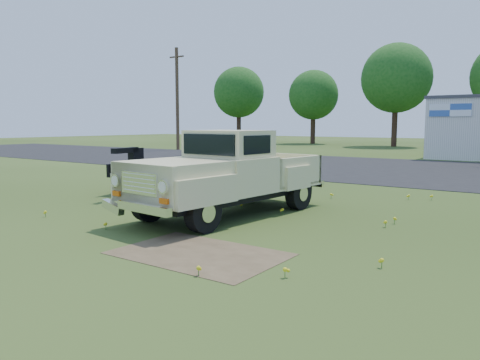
% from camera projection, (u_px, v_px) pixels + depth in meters
% --- Properties ---
extents(ground, '(140.00, 140.00, 0.00)m').
position_uv_depth(ground, '(231.00, 217.00, 11.72)').
color(ground, '#2A3F14').
rests_on(ground, ground).
extents(asphalt_lot, '(90.00, 14.00, 0.02)m').
position_uv_depth(asphalt_lot, '(404.00, 170.00, 23.90)').
color(asphalt_lot, black).
rests_on(asphalt_lot, ground).
extents(dirt_patch_a, '(3.00, 2.00, 0.01)m').
position_uv_depth(dirt_patch_a, '(199.00, 254.00, 8.43)').
color(dirt_patch_a, brown).
rests_on(dirt_patch_a, ground).
extents(dirt_patch_b, '(2.20, 1.60, 0.01)m').
position_uv_depth(dirt_patch_b, '(244.00, 194.00, 15.70)').
color(dirt_patch_b, brown).
rests_on(dirt_patch_b, ground).
extents(utility_pole_west, '(1.60, 0.30, 9.00)m').
position_uv_depth(utility_pole_west, '(177.00, 98.00, 41.60)').
color(utility_pole_west, '#412B1E').
rests_on(utility_pole_west, ground).
extents(treeline_a, '(6.40, 6.40, 9.52)m').
position_uv_depth(treeline_a, '(239.00, 92.00, 59.44)').
color(treeline_a, '#362218').
rests_on(treeline_a, ground).
extents(treeline_b, '(5.76, 5.76, 8.57)m').
position_uv_depth(treeline_b, '(313.00, 95.00, 54.62)').
color(treeline_b, '#362218').
rests_on(treeline_b, ground).
extents(treeline_c, '(7.04, 7.04, 10.47)m').
position_uv_depth(treeline_c, '(396.00, 78.00, 47.54)').
color(treeline_c, '#362218').
rests_on(treeline_c, ground).
extents(vintage_pickup_truck, '(2.90, 6.21, 2.18)m').
position_uv_depth(vintage_pickup_truck, '(229.00, 173.00, 11.91)').
color(vintage_pickup_truck, '#C2BB82').
rests_on(vintage_pickup_truck, ground).
extents(flatbed_trailer, '(3.04, 6.17, 1.61)m').
position_uv_depth(flatbed_trailer, '(176.00, 166.00, 17.19)').
color(flatbed_trailer, black).
rests_on(flatbed_trailer, ground).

